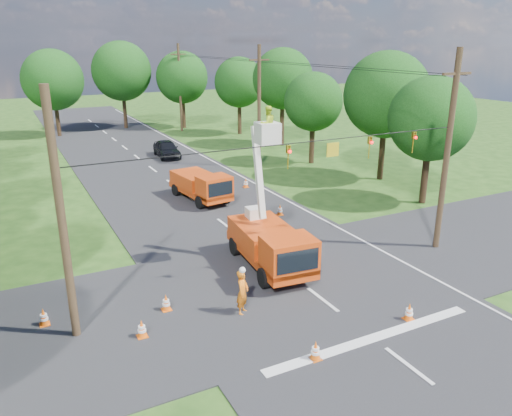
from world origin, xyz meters
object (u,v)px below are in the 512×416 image
traffic_cone_4 (166,303)px  pole_right_near (447,151)px  tree_right_b (386,95)px  tree_far_a (53,80)px  tree_right_d (283,79)px  distant_car (167,149)px  tree_right_e (239,82)px  traffic_cone_5 (142,329)px  pole_right_far (180,87)px  tree_far_c (182,77)px  tree_far_b (122,71)px  second_truck (202,185)px  ground_worker (243,292)px  traffic_cone_1 (409,312)px  traffic_cone_3 (280,210)px  pole_right_mid (259,106)px  traffic_cone_0 (315,351)px  tree_right_a (431,119)px  bucket_truck (271,237)px  traffic_cone_7 (246,183)px  traffic_cone_2 (262,229)px  traffic_cone_6 (44,317)px  tree_right_c (313,102)px

traffic_cone_4 → pole_right_near: size_ratio=0.07×
tree_right_b → tree_far_a: bearing=122.8°
tree_far_a → tree_right_d: bearing=-38.9°
distant_car → tree_right_e: bearing=39.2°
traffic_cone_5 → pole_right_near: bearing=4.5°
tree_right_b → pole_right_far: bearing=103.1°
tree_far_c → distant_car: bearing=-114.9°
tree_far_b → tree_far_c: 7.20m
pole_right_near → second_truck: bearing=121.1°
ground_worker → tree_far_c: tree_far_c is taller
traffic_cone_1 → tree_right_b: (12.92, 16.79, 6.08)m
pole_right_near → tree_right_e: 35.41m
second_truck → traffic_cone_3: size_ratio=8.03×
pole_right_far → tree_right_e: pole_right_far is taller
traffic_cone_3 → tree_right_e: tree_right_e is taller
pole_right_mid → traffic_cone_0: bearing=-113.6°
traffic_cone_3 → tree_right_a: size_ratio=0.09×
bucket_truck → traffic_cone_7: bearing=74.2°
bucket_truck → traffic_cone_0: (-2.13, -7.02, -1.22)m
traffic_cone_3 → tree_right_b: 13.40m
traffic_cone_2 → tree_right_b: size_ratio=0.07×
tree_far_a → tree_far_c: 14.53m
tree_far_a → distant_car: bearing=-64.8°
traffic_cone_5 → traffic_cone_6: bearing=141.1°
tree_right_d → tree_far_c: size_ratio=1.06×
traffic_cone_4 → distant_car: bearing=72.3°
traffic_cone_0 → traffic_cone_2: same height
traffic_cone_1 → traffic_cone_3: (1.65, 12.86, 0.00)m
traffic_cone_2 → bucket_truck: bearing=-112.8°
ground_worker → traffic_cone_1: bearing=-76.3°
traffic_cone_4 → traffic_cone_2: bearing=37.2°
bucket_truck → traffic_cone_5: size_ratio=10.66×
traffic_cone_4 → pole_right_near: bearing=-0.7°
pole_right_near → tree_far_b: 45.37m
traffic_cone_2 → tree_far_b: 39.86m
traffic_cone_5 → pole_right_near: (15.89, 1.25, 4.75)m
pole_right_near → traffic_cone_6: bearing=176.3°
pole_right_far → traffic_cone_7: bearing=-98.8°
pole_right_far → tree_right_b: (6.50, -28.00, 1.33)m
distant_car → pole_right_mid: size_ratio=0.46×
traffic_cone_1 → tree_right_b: 22.04m
traffic_cone_2 → pole_right_near: pole_right_near is taller
distant_car → traffic_cone_0: distant_car is taller
pole_right_far → tree_right_c: pole_right_far is taller
traffic_cone_4 → tree_right_b: tree_right_b is taller
traffic_cone_7 → traffic_cone_6: bearing=-138.5°
pole_right_far → tree_right_a: size_ratio=1.21×
traffic_cone_5 → distant_car: bearing=70.7°
bucket_truck → tree_right_d: size_ratio=0.78×
bucket_truck → tree_right_d: (15.21, 25.25, 5.09)m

